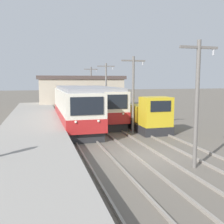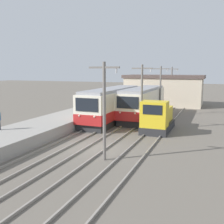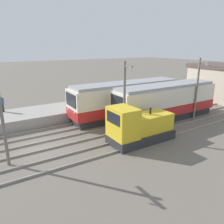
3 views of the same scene
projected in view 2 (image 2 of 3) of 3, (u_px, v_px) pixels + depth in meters
name	position (u px, v px, depth m)	size (l,w,h in m)	color
ground_plane	(96.00, 147.00, 19.54)	(200.00, 200.00, 0.00)	#665E54
platform_left	(27.00, 134.00, 21.71)	(4.50, 54.00, 1.00)	gray
track_left	(65.00, 143.00, 20.46)	(1.54, 60.00, 0.14)	gray
track_center	(98.00, 147.00, 19.45)	(1.54, 60.00, 0.14)	gray
track_right	(137.00, 151.00, 18.37)	(1.54, 60.00, 0.14)	gray
commuter_train_left	(112.00, 106.00, 29.45)	(2.84, 12.73, 3.72)	#28282B
commuter_train_center	(143.00, 104.00, 31.07)	(2.84, 11.94, 3.65)	#28282B
shunting_locomotive	(158.00, 118.00, 24.65)	(2.40, 5.35, 3.00)	#28282B
catenary_mast_near	(104.00, 107.00, 16.27)	(2.00, 0.20, 6.21)	slate
catenary_mast_mid	(142.00, 95.00, 24.51)	(2.00, 0.20, 6.21)	slate
catenary_mast_far	(160.00, 89.00, 32.76)	(2.00, 0.20, 6.21)	slate
catenary_mast_distant	(171.00, 85.00, 41.00)	(2.00, 0.20, 6.21)	slate
station_building	(164.00, 90.00, 42.94)	(12.60, 6.30, 4.91)	beige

